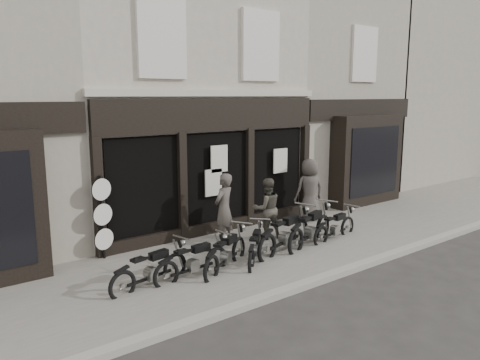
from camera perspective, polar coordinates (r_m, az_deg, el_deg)
ground_plane at (r=11.45m, az=5.72°, el=-10.15°), size 90.00×90.00×0.00m
pavement at (r=12.06m, az=2.77°, el=-8.74°), size 30.00×4.20×0.12m
kerb at (r=10.61m, az=10.44°, el=-11.59°), size 30.00×0.25×0.13m
central_building at (r=15.59m, az=-9.37°, el=10.50°), size 7.30×6.22×8.34m
neighbour_right at (r=19.38m, az=7.76°, el=10.36°), size 5.60×6.73×8.34m
filler_right at (r=25.86m, az=20.64°, el=9.90°), size 11.00×6.00×8.20m
motorcycle_0 at (r=10.02m, az=-10.80°, el=-11.02°), size 1.97×0.69×0.95m
motorcycle_1 at (r=10.34m, az=-5.72°, el=-10.20°), size 1.99×0.54×0.95m
motorcycle_2 at (r=10.76m, az=-1.70°, el=-9.26°), size 1.87×1.21×0.98m
motorcycle_3 at (r=11.29m, az=1.89°, el=-8.45°), size 1.54×1.46×0.92m
motorcycle_4 at (r=11.96m, az=5.54°, el=-6.96°), size 2.32×0.99×1.14m
motorcycle_5 at (r=12.56m, az=8.58°, el=-6.22°), size 2.26×1.04×1.12m
motorcycle_6 at (r=13.16m, az=11.51°, el=-5.91°), size 1.91×0.56×0.92m
man_left at (r=12.27m, az=-1.97°, el=-3.52°), size 0.81×0.68×1.88m
man_centre at (r=12.76m, az=3.28°, el=-3.47°), size 0.96×0.84×1.67m
man_right at (r=14.70m, az=8.46°, el=-1.18°), size 1.07×0.82×1.94m
advert_sign_post at (r=11.60m, az=-16.37°, el=-4.84°), size 0.51×0.34×2.14m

